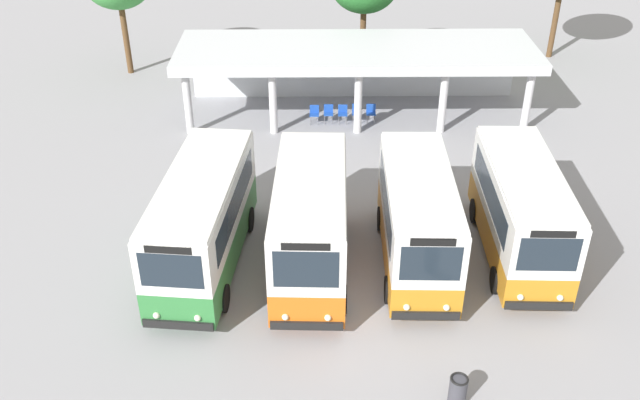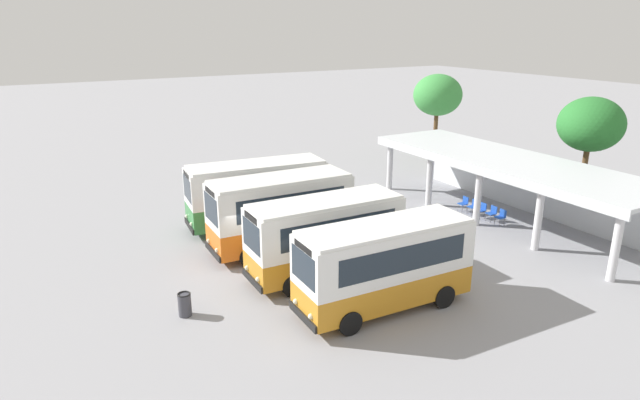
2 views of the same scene
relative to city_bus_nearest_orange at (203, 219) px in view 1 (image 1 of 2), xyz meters
The scene contains 12 objects.
ground_plane 5.11m from the city_bus_nearest_orange, 26.63° to the right, with size 180.00×180.00×0.00m, color #939399.
city_bus_nearest_orange is the anchor object (origin of this frame).
city_bus_second_in_row 3.53m from the city_bus_nearest_orange, ahead, with size 2.54×6.80×3.56m.
city_bus_middle_cream 7.03m from the city_bus_nearest_orange, ahead, with size 2.39×6.72×3.39m.
city_bus_fourth_amber 10.55m from the city_bus_nearest_orange, ahead, with size 2.45×6.83×3.36m.
terminal_canopy 13.98m from the city_bus_nearest_orange, 66.01° to the left, with size 16.72×5.13×3.40m.
waiting_chair_end_by_column 11.85m from the city_bus_nearest_orange, 71.74° to the left, with size 0.45×0.45×0.86m.
waiting_chair_second_from_end 12.14m from the city_bus_nearest_orange, 68.81° to the left, with size 0.45×0.45×0.86m.
waiting_chair_middle_seat 12.36m from the city_bus_nearest_orange, 65.82° to the left, with size 0.45×0.45×0.86m.
waiting_chair_fourth_seat 12.73m from the city_bus_nearest_orange, 63.22° to the left, with size 0.45×0.45×0.86m.
waiting_chair_fifth_seat 13.02m from the city_bus_nearest_orange, 60.50° to the left, with size 0.45×0.45×0.86m.
litter_bin_apron 9.71m from the city_bus_nearest_orange, 39.71° to the right, with size 0.49×0.49×0.90m.
Camera 1 is at (-0.63, -16.94, 14.38)m, focal length 39.23 mm.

